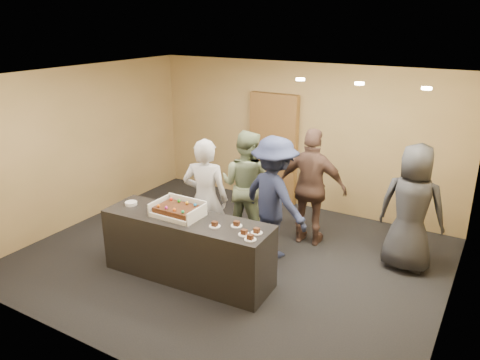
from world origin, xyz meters
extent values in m
plane|color=black|center=(0.00, 0.00, 0.00)|extent=(6.00, 6.00, 0.00)
plane|color=silver|center=(0.00, 0.00, 2.70)|extent=(6.00, 6.00, 0.00)
cube|color=#9A7F4A|center=(0.00, 2.50, 1.35)|extent=(6.00, 0.04, 2.70)
cube|color=#9A7F4A|center=(0.00, -2.50, 1.35)|extent=(6.00, 0.04, 2.70)
cube|color=#9A7F4A|center=(-3.00, 0.00, 1.35)|extent=(0.04, 5.00, 2.70)
cube|color=#9A7F4A|center=(3.00, 0.00, 1.35)|extent=(0.04, 5.00, 2.70)
cube|color=black|center=(-0.23, -0.75, 0.45)|extent=(2.43, 0.82, 0.90)
cube|color=brown|center=(-0.52, 2.41, 1.06)|extent=(0.96, 0.15, 2.12)
cube|color=white|center=(-0.38, -0.75, 0.93)|extent=(0.65, 0.45, 0.06)
cube|color=white|center=(-0.70, -0.75, 0.99)|extent=(0.02, 0.45, 0.18)
cube|color=white|center=(-0.06, -0.75, 0.99)|extent=(0.02, 0.45, 0.18)
cube|color=white|center=(-0.38, -0.53, 1.00)|extent=(0.65, 0.02, 0.20)
cube|color=#331A0B|center=(-0.38, -0.75, 0.99)|extent=(0.57, 0.39, 0.07)
sphere|color=red|center=(-0.59, -0.61, 1.05)|extent=(0.04, 0.04, 0.04)
sphere|color=green|center=(-0.46, -0.61, 1.05)|extent=(0.04, 0.04, 0.04)
sphere|color=#F6A619|center=(-0.32, -0.61, 1.05)|extent=(0.04, 0.04, 0.04)
sphere|color=blue|center=(-0.18, -0.61, 1.05)|extent=(0.04, 0.04, 0.04)
sphere|color=orange|center=(-0.59, -0.89, 1.05)|extent=(0.04, 0.04, 0.04)
sphere|color=#BD289C|center=(-0.46, -0.89, 1.05)|extent=(0.04, 0.04, 0.04)
sphere|color=orange|center=(-0.32, -0.89, 1.05)|extent=(0.04, 0.04, 0.04)
sphere|color=#24B869|center=(-0.18, -0.89, 1.05)|extent=(0.04, 0.04, 0.04)
cylinder|color=white|center=(-1.20, -0.78, 0.92)|extent=(0.17, 0.17, 0.04)
cylinder|color=white|center=(0.24, -0.78, 0.90)|extent=(0.15, 0.15, 0.01)
cube|color=#331A0B|center=(0.24, -0.78, 0.94)|extent=(0.07, 0.06, 0.06)
cylinder|color=white|center=(0.48, -0.63, 0.90)|extent=(0.15, 0.15, 0.01)
cube|color=#331A0B|center=(0.48, -0.63, 0.94)|extent=(0.07, 0.06, 0.06)
cylinder|color=white|center=(0.69, -0.80, 0.90)|extent=(0.15, 0.15, 0.01)
cube|color=#331A0B|center=(0.69, -0.80, 0.94)|extent=(0.07, 0.06, 0.06)
cylinder|color=white|center=(0.81, -0.68, 0.90)|extent=(0.15, 0.15, 0.01)
cube|color=#331A0B|center=(0.81, -0.68, 0.94)|extent=(0.07, 0.06, 0.06)
cylinder|color=white|center=(0.83, -0.88, 0.90)|extent=(0.15, 0.15, 0.01)
cube|color=#331A0B|center=(0.83, -0.88, 0.94)|extent=(0.07, 0.06, 0.06)
imported|color=#B1B1B6|center=(-0.36, -0.11, 0.92)|extent=(0.78, 0.63, 1.84)
imported|color=gray|center=(-0.20, 0.79, 0.90)|extent=(0.92, 0.74, 1.79)
imported|color=#202747|center=(0.49, 0.43, 0.93)|extent=(1.36, 1.06, 1.86)
imported|color=#51372D|center=(0.81, 1.11, 0.94)|extent=(1.14, 0.55, 1.88)
imported|color=#28292E|center=(2.32, 1.07, 0.93)|extent=(0.91, 0.59, 1.86)
cylinder|color=#FFEAC6|center=(0.80, 0.50, 2.67)|extent=(0.12, 0.12, 0.03)
cylinder|color=#FFEAC6|center=(1.60, 0.50, 2.67)|extent=(0.12, 0.12, 0.03)
cylinder|color=#FFEAC6|center=(2.40, 0.50, 2.67)|extent=(0.12, 0.12, 0.03)
camera|label=1|loc=(3.32, -5.34, 3.48)|focal=35.00mm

